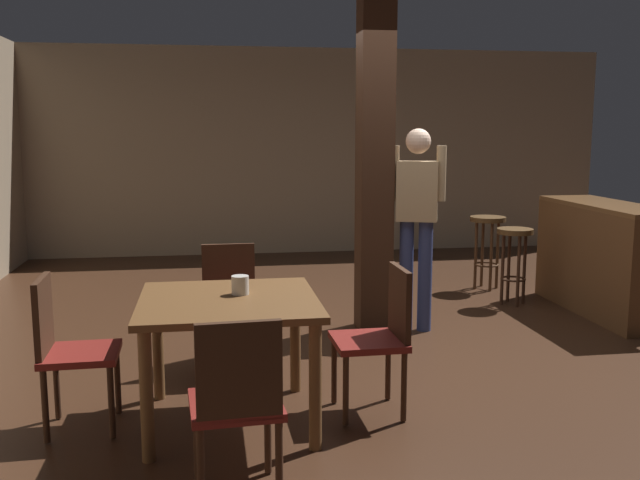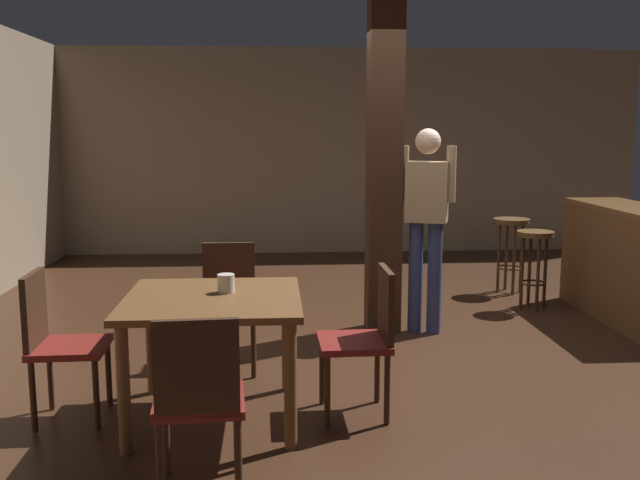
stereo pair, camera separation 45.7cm
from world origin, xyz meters
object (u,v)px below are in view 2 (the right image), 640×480
at_px(chair_west, 56,338).
at_px(chair_north, 229,299).
at_px(napkin_cup, 226,283).
at_px(bar_stool_near, 535,251).
at_px(chair_south, 199,396).
at_px(standing_person, 426,216).
at_px(dining_table, 213,315).
at_px(chair_east, 366,333).
at_px(bar_stool_mid, 511,236).
at_px(bar_counter, 620,262).

height_order(chair_west, chair_north, same).
distance_m(napkin_cup, bar_stool_near, 3.64).
distance_m(chair_south, standing_person, 3.16).
bearing_deg(chair_west, dining_table, -1.54).
bearing_deg(chair_north, bar_stool_near, 28.14).
height_order(chair_east, bar_stool_mid, chair_east).
bearing_deg(standing_person, chair_south, -121.45).
bearing_deg(chair_north, bar_stool_mid, 38.03).
bearing_deg(dining_table, bar_counter, 30.10).
relative_size(dining_table, napkin_cup, 9.19).
bearing_deg(chair_north, standing_person, 26.08).
bearing_deg(bar_stool_near, napkin_cup, -139.73).
height_order(chair_north, bar_stool_mid, chair_north).
distance_m(dining_table, standing_person, 2.40).
xyz_separation_m(chair_east, napkin_cup, (-0.84, 0.08, 0.30)).
xyz_separation_m(standing_person, bar_stool_mid, (1.22, 1.42, -0.40)).
distance_m(chair_west, bar_counter, 4.81).
relative_size(chair_north, standing_person, 0.52).
relative_size(chair_east, chair_north, 1.00).
bearing_deg(bar_counter, chair_east, -141.99).
xyz_separation_m(chair_north, standing_person, (1.60, 0.78, 0.50)).
distance_m(chair_south, bar_stool_mid, 4.97).
height_order(chair_east, standing_person, standing_person).
bearing_deg(bar_stool_near, chair_north, -151.86).
xyz_separation_m(chair_west, bar_stool_near, (3.76, 2.41, 0.06)).
height_order(chair_east, napkin_cup, chair_east).
relative_size(chair_west, chair_south, 1.00).
bearing_deg(bar_counter, chair_north, -162.60).
bearing_deg(bar_counter, bar_stool_mid, 118.87).
height_order(dining_table, bar_counter, bar_counter).
bearing_deg(chair_east, standing_person, 67.04).
bearing_deg(dining_table, bar_stool_mid, 47.76).
bearing_deg(chair_west, chair_north, 43.80).
distance_m(dining_table, bar_counter, 4.01).
relative_size(napkin_cup, bar_stool_mid, 0.14).
xyz_separation_m(chair_west, chair_east, (1.82, -0.02, 0.00)).
bearing_deg(napkin_cup, bar_stool_mid, 47.66).
bearing_deg(napkin_cup, chair_north, 92.74).
height_order(chair_east, chair_south, same).
height_order(napkin_cup, bar_stool_near, napkin_cup).
relative_size(dining_table, standing_person, 0.59).
xyz_separation_m(napkin_cup, standing_person, (1.56, 1.63, 0.20)).
height_order(chair_west, chair_south, same).
relative_size(chair_south, bar_stool_near, 1.18).
bearing_deg(chair_south, bar_counter, 40.45).
height_order(bar_counter, bar_stool_mid, bar_counter).
height_order(chair_west, bar_stool_near, chair_west).
bearing_deg(chair_south, napkin_cup, 86.30).
bearing_deg(bar_counter, standing_person, -170.90).
bearing_deg(dining_table, chair_east, 0.58).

